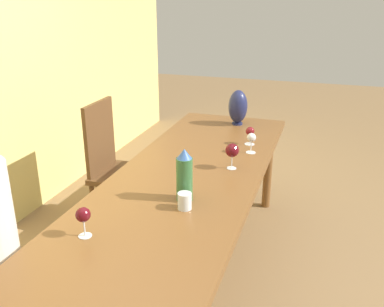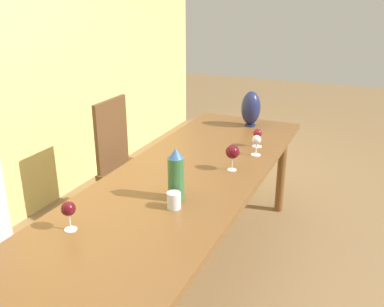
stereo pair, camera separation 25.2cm
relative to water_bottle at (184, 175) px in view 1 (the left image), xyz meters
name	(u,v)px [view 1 (the left image)]	position (x,y,z in m)	size (l,w,h in m)	color
ground_plane	(180,297)	(0.15, 0.09, -0.88)	(14.00, 14.00, 0.00)	olive
dining_table	(179,196)	(0.15, 0.09, -0.20)	(2.89, 0.83, 0.75)	brown
water_bottle	(184,175)	(0.00, 0.00, 0.00)	(0.08, 0.08, 0.28)	#336638
water_tumbler	(185,201)	(-0.09, -0.03, -0.09)	(0.07, 0.07, 0.08)	silver
vase	(238,107)	(1.38, 0.02, 0.01)	(0.15, 0.15, 0.28)	#1E234C
wine_glass_0	(251,139)	(0.78, -0.20, -0.04)	(0.07, 0.07, 0.14)	silver
wine_glass_1	(232,151)	(0.47, -0.14, -0.02)	(0.08, 0.08, 0.16)	silver
wine_glass_2	(83,216)	(-0.47, 0.30, -0.03)	(0.07, 0.07, 0.14)	silver
wine_glass_3	(250,132)	(0.94, -0.16, -0.04)	(0.07, 0.07, 0.13)	silver
chair_far	(116,164)	(0.84, 0.84, -0.37)	(0.44, 0.44, 0.99)	brown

